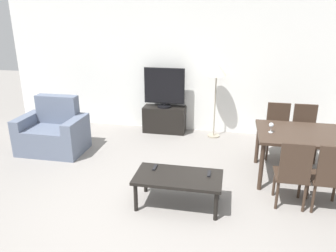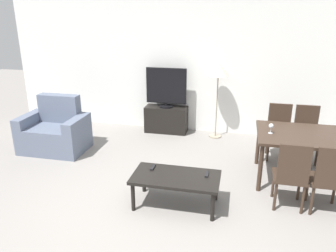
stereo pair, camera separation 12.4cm
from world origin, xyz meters
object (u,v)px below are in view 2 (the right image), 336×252
coffee_table (176,179)px  dining_chair_near (291,173)px  armchair (55,132)px  wine_glass_left (271,127)px  dining_chair_far (306,131)px  remote_primary (207,174)px  remote_secondary (153,167)px  dining_chair_near_right (329,177)px  tv_stand (166,119)px  tv (166,88)px  dining_table (301,139)px  floor_lamp (218,73)px  dining_chair_far_left (279,129)px

coffee_table → dining_chair_near: dining_chair_near is taller
armchair → wine_glass_left: bearing=-5.1°
armchair → dining_chair_far: (4.26, 0.56, 0.16)m
remote_primary → remote_secondary: (-0.71, 0.04, 0.00)m
armchair → dining_chair_near_right: (4.26, -1.05, 0.16)m
tv_stand → tv: 0.66m
dining_table → remote_primary: dining_table is taller
tv → coffee_table: size_ratio=0.74×
coffee_table → floor_lamp: floor_lamp is taller
dining_table → remote_secondary: bearing=-155.4°
armchair → coffee_table: (2.45, -1.28, 0.04)m
remote_primary → dining_table: bearing=37.0°
remote_secondary → dining_chair_near: bearing=2.7°
armchair → remote_primary: 3.06m
wine_glass_left → coffee_table: bearing=-140.6°
armchair → remote_secondary: size_ratio=7.39×
tv → coffee_table: 2.76m
armchair → dining_chair_far: size_ratio=1.22×
armchair → dining_chair_near: bearing=-15.4°
dining_chair_near_right → dining_chair_near: bearing=180.0°
dining_chair_near_right → dining_chair_far_left: 1.67m
tv_stand → wine_glass_left: wine_glass_left is taller
dining_chair_far → dining_table: bearing=-104.8°
dining_chair_near_right → dining_chair_far: bearing=90.0°
floor_lamp → remote_secondary: (-0.63, -2.39, -0.85)m
armchair → dining_chair_near_right: armchair is taller
tv_stand → dining_chair_far_left: dining_chair_far_left is taller
dining_chair_near → coffee_table: bearing=-170.6°
dining_chair_far_left → remote_primary: size_ratio=6.05×
tv → dining_chair_far_left: 2.29m
floor_lamp → dining_chair_far: bearing=-24.3°
dining_chair_near → wine_glass_left: size_ratio=6.21×
dining_chair_near → floor_lamp: 2.67m
dining_chair_near → floor_lamp: floor_lamp is taller
floor_lamp → tv_stand: bearing=175.7°
tv_stand → remote_secondary: (0.39, -2.46, 0.16)m
coffee_table → dining_chair_near: bearing=9.4°
dining_chair_far → wine_glass_left: dining_chair_far is taller
dining_chair_far → tv_stand: bearing=163.2°
tv → floor_lamp: bearing=-4.1°
tv → dining_chair_far_left: tv is taller
dining_chair_near → dining_chair_near_right: size_ratio=1.00×
dining_chair_near_right → wine_glass_left: bearing=131.5°
dining_chair_far → dining_chair_near_right: size_ratio=1.00×
remote_primary → coffee_table: bearing=-163.3°
armchair → tv_stand: (1.72, 1.33, -0.07)m
wine_glass_left → dining_chair_near: bearing=-73.2°
armchair → floor_lamp: 3.15m
dining_table → dining_chair_near: dining_chair_near is taller
tv_stand → dining_chair_near: 3.19m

